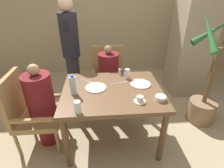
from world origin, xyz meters
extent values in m
plane|color=tan|center=(0.00, 0.00, 0.00)|extent=(16.00, 16.00, 0.00)
cube|color=tan|center=(0.00, 2.29, 1.40)|extent=(8.00, 0.06, 2.80)
cube|color=tan|center=(1.50, 1.17, 1.35)|extent=(0.58, 0.58, 2.70)
cube|color=brown|center=(0.00, 0.00, 0.74)|extent=(1.19, 0.95, 0.05)
cylinder|color=brown|center=(-0.53, -0.41, 0.36)|extent=(0.07, 0.07, 0.72)
cylinder|color=brown|center=(0.53, -0.41, 0.36)|extent=(0.07, 0.07, 0.72)
cylinder|color=brown|center=(-0.53, 0.41, 0.36)|extent=(0.07, 0.07, 0.72)
cylinder|color=brown|center=(0.53, 0.41, 0.36)|extent=(0.07, 0.07, 0.72)
cube|color=#A88451|center=(-0.92, 0.00, 0.40)|extent=(0.53, 0.53, 0.07)
cube|color=#A88451|center=(-1.16, 0.00, 0.71)|extent=(0.05, 0.53, 0.55)
cube|color=#A88451|center=(-0.92, 0.24, 0.56)|extent=(0.48, 0.04, 0.04)
cube|color=#A88451|center=(-0.92, -0.24, 0.56)|extent=(0.48, 0.04, 0.04)
cylinder|color=#A88451|center=(-0.68, 0.23, 0.18)|extent=(0.04, 0.04, 0.37)
cylinder|color=#A88451|center=(-0.68, -0.23, 0.18)|extent=(0.04, 0.04, 0.37)
cylinder|color=#A88451|center=(-1.15, 0.23, 0.18)|extent=(0.04, 0.04, 0.37)
cylinder|color=#A88451|center=(-1.15, -0.23, 0.18)|extent=(0.04, 0.04, 0.37)
cylinder|color=maroon|center=(-0.86, 0.00, 0.22)|extent=(0.24, 0.24, 0.44)
cylinder|color=maroon|center=(-0.86, 0.00, 0.72)|extent=(0.32, 0.32, 0.55)
sphere|color=tan|center=(-0.86, 0.00, 1.06)|extent=(0.13, 0.13, 0.13)
cube|color=#A88451|center=(0.00, 0.80, 0.40)|extent=(0.53, 0.53, 0.07)
cube|color=#A88451|center=(0.00, 1.04, 0.71)|extent=(0.53, 0.05, 0.55)
cube|color=#A88451|center=(0.24, 0.80, 0.56)|extent=(0.04, 0.48, 0.04)
cube|color=#A88451|center=(-0.24, 0.80, 0.56)|extent=(0.04, 0.48, 0.04)
cylinder|color=#A88451|center=(0.23, 0.56, 0.18)|extent=(0.04, 0.04, 0.37)
cylinder|color=#A88451|center=(-0.23, 0.56, 0.18)|extent=(0.04, 0.04, 0.37)
cylinder|color=#A88451|center=(0.23, 1.03, 0.18)|extent=(0.04, 0.04, 0.37)
cylinder|color=#A88451|center=(-0.23, 1.03, 0.18)|extent=(0.04, 0.04, 0.37)
cylinder|color=maroon|center=(0.00, 0.74, 0.22)|extent=(0.24, 0.24, 0.44)
cylinder|color=maroon|center=(0.00, 0.74, 0.70)|extent=(0.32, 0.32, 0.52)
sphere|color=#997051|center=(0.00, 0.74, 1.02)|extent=(0.12, 0.12, 0.12)
cylinder|color=#2D2D33|center=(-0.61, 1.09, 0.41)|extent=(0.22, 0.22, 0.81)
cylinder|color=#23232D|center=(-0.61, 1.09, 1.16)|extent=(0.29, 0.29, 0.69)
sphere|color=beige|center=(-0.61, 1.09, 1.61)|extent=(0.22, 0.22, 0.22)
cube|color=black|center=(-0.61, 0.92, 1.33)|extent=(0.07, 0.01, 0.14)
cylinder|color=#896B4C|center=(1.39, 0.25, 0.17)|extent=(0.39, 0.39, 0.34)
cylinder|color=brown|center=(1.39, 0.25, 0.76)|extent=(0.06, 0.06, 0.83)
cone|color=#2D6633|center=(1.38, 0.49, 1.32)|extent=(0.54, 0.12, 0.38)
cone|color=#2D6633|center=(1.19, 0.25, 1.37)|extent=(0.10, 0.48, 0.47)
cylinder|color=white|center=(-0.20, 0.05, 0.77)|extent=(0.25, 0.25, 0.01)
cylinder|color=white|center=(0.36, 0.10, 0.77)|extent=(0.25, 0.25, 0.01)
cylinder|color=white|center=(0.27, -0.27, 0.77)|extent=(0.13, 0.13, 0.01)
cylinder|color=white|center=(0.27, -0.27, 0.80)|extent=(0.07, 0.07, 0.06)
cylinder|color=white|center=(0.50, -0.26, 0.79)|extent=(0.12, 0.12, 0.05)
cylinder|color=silver|center=(-0.45, -0.06, 0.87)|extent=(0.07, 0.07, 0.22)
cylinder|color=#3359B2|center=(-0.45, -0.06, 0.99)|extent=(0.04, 0.04, 0.02)
cylinder|color=silver|center=(0.22, 0.27, 0.83)|extent=(0.07, 0.07, 0.13)
cylinder|color=silver|center=(-0.37, -0.41, 0.83)|extent=(0.07, 0.07, 0.13)
cylinder|color=white|center=(0.13, 0.40, 0.81)|extent=(0.03, 0.03, 0.08)
cylinder|color=#4C3D2D|center=(0.17, 0.40, 0.81)|extent=(0.03, 0.03, 0.08)
cube|color=silver|center=(-0.34, 0.26, 0.77)|extent=(0.16, 0.12, 0.00)
cube|color=silver|center=(-0.26, 0.20, 0.77)|extent=(0.04, 0.04, 0.00)
cube|color=silver|center=(0.08, 0.14, 0.77)|extent=(0.18, 0.07, 0.00)
cube|color=silver|center=(0.18, 0.17, 0.77)|extent=(0.06, 0.03, 0.00)
camera|label=1|loc=(-0.15, -1.78, 1.84)|focal=28.00mm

